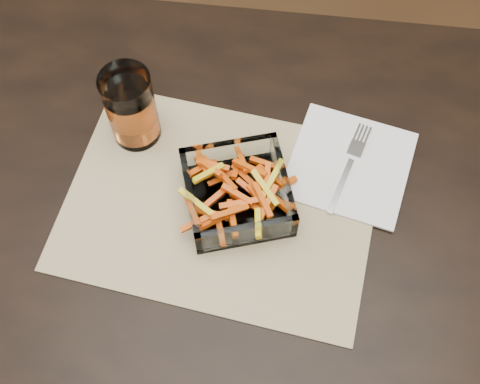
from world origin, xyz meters
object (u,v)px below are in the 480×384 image
glass_bowl (237,194)px  fork (349,164)px  dining_table (282,269)px  tumbler (131,109)px

glass_bowl → fork: 0.18m
dining_table → fork: size_ratio=9.75×
dining_table → glass_bowl: glass_bowl is taller
tumbler → fork: size_ratio=0.80×
dining_table → tumbler: size_ratio=12.15×
glass_bowl → fork: (0.16, 0.08, -0.02)m
dining_table → fork: 0.19m
tumbler → dining_table: bearing=-34.0°
dining_table → fork: (0.08, 0.14, 0.10)m
fork → dining_table: bearing=-103.2°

